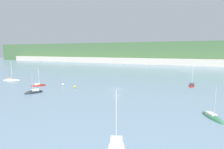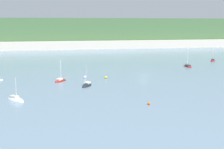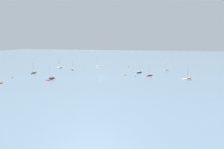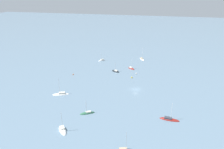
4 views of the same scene
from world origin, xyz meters
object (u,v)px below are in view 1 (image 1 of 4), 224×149
(sailboat_7, at_px, (34,93))
(mooring_buoy_3, at_px, (75,87))
(sailboat_8, at_px, (38,86))
(sailboat_0, at_px, (11,80))
(sailboat_4, at_px, (192,86))
(sailboat_6, at_px, (212,118))
(mooring_buoy_0, at_px, (63,85))

(sailboat_7, xyz_separation_m, mooring_buoy_3, (7.81, 11.27, 0.34))
(sailboat_8, bearing_deg, sailboat_0, 115.51)
(sailboat_7, bearing_deg, mooring_buoy_3, 173.22)
(sailboat_7, distance_m, sailboat_8, 11.48)
(sailboat_4, relative_size, sailboat_7, 1.23)
(sailboat_6, xyz_separation_m, mooring_buoy_0, (-48.76, 14.99, 0.34))
(sailboat_0, height_order, sailboat_8, sailboat_0)
(sailboat_7, distance_m, mooring_buoy_0, 13.20)
(mooring_buoy_0, bearing_deg, sailboat_4, 22.39)
(mooring_buoy_3, bearing_deg, sailboat_6, -17.31)
(sailboat_7, distance_m, mooring_buoy_3, 13.71)
(sailboat_4, xyz_separation_m, mooring_buoy_3, (-39.24, -20.81, 0.31))
(sailboat_6, xyz_separation_m, sailboat_8, (-57.08, 10.78, 0.02))
(sailboat_0, relative_size, sailboat_7, 1.36)
(sailboat_0, distance_m, sailboat_7, 31.66)
(sailboat_8, distance_m, mooring_buoy_3, 15.19)
(sailboat_6, distance_m, mooring_buoy_0, 51.01)
(sailboat_0, height_order, sailboat_4, sailboat_0)
(sailboat_4, bearing_deg, mooring_buoy_3, 123.12)
(sailboat_6, relative_size, sailboat_8, 0.97)
(mooring_buoy_0, relative_size, mooring_buoy_3, 1.00)
(mooring_buoy_0, bearing_deg, sailboat_6, -17.09)
(sailboat_4, xyz_separation_m, mooring_buoy_0, (-45.93, -18.92, 0.31))
(mooring_buoy_0, bearing_deg, sailboat_0, 178.68)
(sailboat_6, relative_size, mooring_buoy_0, 8.91)
(sailboat_4, distance_m, sailboat_7, 56.94)
(mooring_buoy_0, bearing_deg, sailboat_7, -94.87)
(sailboat_8, bearing_deg, sailboat_6, -62.25)
(sailboat_0, bearing_deg, mooring_buoy_3, -30.94)
(sailboat_6, distance_m, sailboat_8, 58.09)
(sailboat_0, distance_m, mooring_buoy_0, 29.61)
(sailboat_4, bearing_deg, sailboat_7, 129.46)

